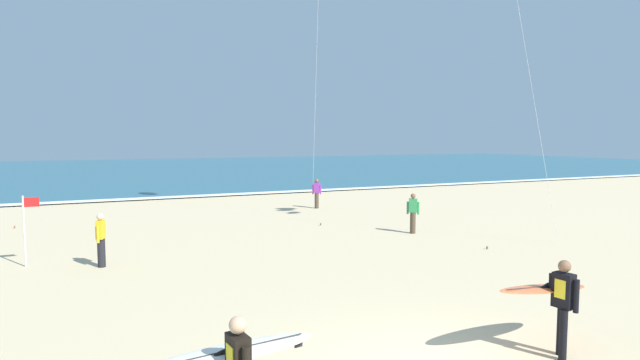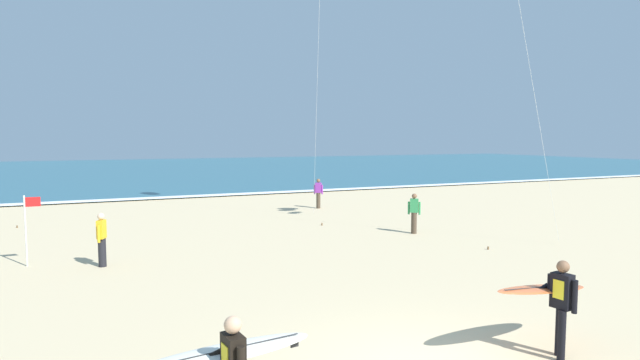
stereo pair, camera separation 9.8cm
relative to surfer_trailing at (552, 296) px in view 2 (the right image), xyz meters
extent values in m
cube|color=#2D6075|center=(-2.40, 56.03, -1.01)|extent=(160.00, 60.00, 0.08)
cube|color=white|center=(-2.40, 26.33, -0.96)|extent=(160.00, 1.15, 0.01)
cube|color=black|center=(-5.76, -0.51, 0.13)|extent=(0.24, 0.36, 0.60)
cube|color=yellow|center=(-5.86, -0.53, 0.17)|extent=(0.04, 0.20, 0.32)
sphere|color=tan|center=(-5.76, -0.51, 0.55)|extent=(0.21, 0.21, 0.21)
cylinder|color=black|center=(-5.79, -0.29, 0.24)|extent=(0.09, 0.09, 0.26)
cylinder|color=black|center=(-5.86, -0.20, 0.11)|extent=(0.26, 0.11, 0.14)
ellipsoid|color=white|center=(-5.80, -0.16, 0.07)|extent=(2.45, 0.87, 0.07)
cube|color=#333333|center=(-5.80, -0.16, 0.11)|extent=(2.10, 0.28, 0.01)
cube|color=#262628|center=(-4.80, -0.04, 0.00)|extent=(0.12, 0.03, 0.14)
cylinder|color=black|center=(-0.06, -0.27, -0.61)|extent=(0.13, 0.13, 0.88)
cylinder|color=black|center=(0.10, -0.09, -0.61)|extent=(0.13, 0.13, 0.88)
cube|color=black|center=(0.02, -0.18, 0.13)|extent=(0.24, 0.36, 0.60)
cube|color=yellow|center=(-0.08, -0.19, 0.17)|extent=(0.04, 0.20, 0.32)
sphere|color=brown|center=(0.02, -0.18, 0.55)|extent=(0.21, 0.21, 0.21)
cylinder|color=black|center=(0.05, -0.40, 0.09)|extent=(0.09, 0.09, 0.56)
cylinder|color=black|center=(-0.01, 0.05, 0.24)|extent=(0.09, 0.09, 0.26)
cylinder|color=black|center=(-0.08, 0.13, 0.11)|extent=(0.26, 0.11, 0.14)
ellipsoid|color=orange|center=(-0.02, 0.18, 0.07)|extent=(2.37, 0.80, 0.31)
cube|color=#333333|center=(-0.02, 0.18, 0.11)|extent=(2.03, 0.27, 0.22)
cube|color=#262628|center=(0.95, 0.30, 0.00)|extent=(0.12, 0.03, 0.14)
cylinder|color=silver|center=(2.15, 14.89, 5.51)|extent=(0.78, 2.69, 12.92)
cylinder|color=brown|center=(1.77, 13.55, -1.00)|extent=(0.06, 0.06, 0.10)
cylinder|color=silver|center=(6.41, 6.75, 4.98)|extent=(2.93, 0.37, 11.86)
cylinder|color=brown|center=(4.95, 6.93, -1.00)|extent=(0.06, 0.06, 0.10)
cylinder|color=brown|center=(-10.17, 18.25, -1.00)|extent=(0.06, 0.06, 0.10)
cylinder|color=black|center=(-7.02, 9.80, -0.63)|extent=(0.22, 0.22, 0.84)
cube|color=gold|center=(-7.02, 9.80, 0.06)|extent=(0.29, 0.36, 0.54)
sphere|color=beige|center=(-7.02, 9.80, 0.44)|extent=(0.20, 0.20, 0.20)
cylinder|color=gold|center=(-6.94, 9.99, -0.04)|extent=(0.08, 0.08, 0.50)
cylinder|color=gold|center=(-7.10, 9.60, -0.04)|extent=(0.08, 0.08, 0.50)
cylinder|color=#4C3D2D|center=(3.80, 18.49, -0.63)|extent=(0.22, 0.22, 0.84)
cube|color=purple|center=(3.80, 18.49, 0.06)|extent=(0.37, 0.33, 0.54)
sphere|color=brown|center=(3.80, 18.49, 0.44)|extent=(0.20, 0.20, 0.20)
cylinder|color=purple|center=(3.97, 18.37, -0.04)|extent=(0.08, 0.08, 0.50)
cylinder|color=purple|center=(3.63, 18.61, -0.04)|extent=(0.08, 0.08, 0.50)
cylinder|color=#4C3D2D|center=(4.32, 10.38, -0.63)|extent=(0.22, 0.22, 0.84)
cube|color=#339351|center=(4.32, 10.38, 0.06)|extent=(0.36, 0.34, 0.54)
sphere|color=brown|center=(4.32, 10.38, 0.44)|extent=(0.20, 0.20, 0.20)
cylinder|color=#339351|center=(4.16, 10.51, -0.04)|extent=(0.08, 0.08, 0.50)
cylinder|color=#339351|center=(4.49, 10.25, -0.04)|extent=(0.08, 0.08, 0.50)
cylinder|color=silver|center=(-9.04, 10.76, 0.00)|extent=(0.05, 0.05, 2.10)
cube|color=red|center=(-8.82, 10.76, 0.85)|extent=(0.40, 0.02, 0.28)
camera|label=1|loc=(-7.28, -6.14, 2.73)|focal=28.51mm
camera|label=2|loc=(-7.19, -6.18, 2.73)|focal=28.51mm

